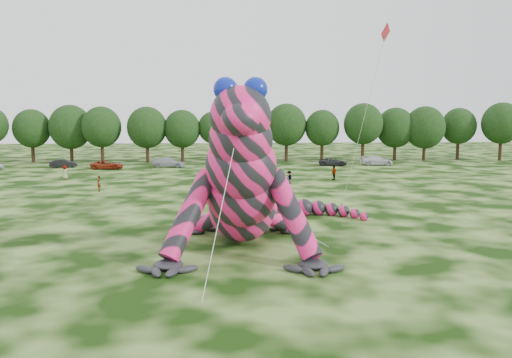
{
  "coord_description": "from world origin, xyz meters",
  "views": [
    {
      "loc": [
        2.13,
        -28.6,
        7.81
      ],
      "look_at": [
        4.33,
        1.66,
        4.0
      ],
      "focal_mm": 35.0,
      "sensor_mm": 36.0,
      "label": 1
    }
  ],
  "objects_px": {
    "car_1": "(63,163)",
    "car_5": "(263,162)",
    "tree_13": "(363,132)",
    "spectator_3": "(334,173)",
    "spectator_5": "(221,188)",
    "tree_4": "(32,136)",
    "car_7": "(377,161)",
    "inflatable_gecko": "(242,162)",
    "spectator_4": "(65,172)",
    "flying_kite": "(382,46)",
    "tree_12": "(322,136)",
    "tree_16": "(458,134)",
    "tree_10": "(250,131)",
    "tree_8": "(182,136)",
    "spectator_0": "(99,184)",
    "tree_14": "(395,134)",
    "tree_9": "(213,137)",
    "tree_5": "(71,134)",
    "spectator_2": "(289,177)",
    "tree_15": "(425,133)",
    "tree_7": "(147,135)",
    "car_6": "(333,162)",
    "car_4": "(231,162)",
    "tree_17": "(501,132)"
  },
  "relations": [
    {
      "from": "flying_kite",
      "to": "tree_7",
      "type": "height_order",
      "value": "flying_kite"
    },
    {
      "from": "flying_kite",
      "to": "tree_12",
      "type": "xyz_separation_m",
      "value": [
        5.6,
        48.64,
        -8.59
      ]
    },
    {
      "from": "tree_5",
      "to": "spectator_2",
      "type": "height_order",
      "value": "tree_5"
    },
    {
      "from": "spectator_3",
      "to": "tree_15",
      "type": "bearing_deg",
      "value": -179.7
    },
    {
      "from": "tree_13",
      "to": "car_1",
      "type": "xyz_separation_m",
      "value": [
        -49.05,
        -7.46,
        -4.42
      ]
    },
    {
      "from": "tree_7",
      "to": "spectator_0",
      "type": "distance_m",
      "value": 33.01
    },
    {
      "from": "inflatable_gecko",
      "to": "spectator_3",
      "type": "height_order",
      "value": "inflatable_gecko"
    },
    {
      "from": "tree_17",
      "to": "spectator_4",
      "type": "relative_size",
      "value": 6.01
    },
    {
      "from": "spectator_2",
      "to": "tree_4",
      "type": "bearing_deg",
      "value": -146.2
    },
    {
      "from": "tree_9",
      "to": "spectator_3",
      "type": "relative_size",
      "value": 4.86
    },
    {
      "from": "tree_4",
      "to": "car_7",
      "type": "distance_m",
      "value": 57.8
    },
    {
      "from": "spectator_0",
      "to": "inflatable_gecko",
      "type": "bearing_deg",
      "value": 17.36
    },
    {
      "from": "flying_kite",
      "to": "spectator_4",
      "type": "bearing_deg",
      "value": 140.78
    },
    {
      "from": "tree_16",
      "to": "spectator_3",
      "type": "xyz_separation_m",
      "value": [
        -29.26,
        -27.63,
        -3.79
      ]
    },
    {
      "from": "spectator_5",
      "to": "spectator_3",
      "type": "distance_m",
      "value": 18.19
    },
    {
      "from": "tree_16",
      "to": "flying_kite",
      "type": "bearing_deg",
      "value": -121.69
    },
    {
      "from": "tree_4",
      "to": "flying_kite",
      "type": "bearing_deg",
      "value": -48.4
    },
    {
      "from": "spectator_5",
      "to": "spectator_3",
      "type": "height_order",
      "value": "spectator_3"
    },
    {
      "from": "spectator_4",
      "to": "car_4",
      "type": "bearing_deg",
      "value": 172.14
    },
    {
      "from": "tree_15",
      "to": "tree_17",
      "type": "bearing_deg",
      "value": -4.7
    },
    {
      "from": "spectator_5",
      "to": "car_1",
      "type": "bearing_deg",
      "value": 138.7
    },
    {
      "from": "car_1",
      "to": "car_5",
      "type": "distance_m",
      "value": 30.9
    },
    {
      "from": "car_1",
      "to": "car_7",
      "type": "distance_m",
      "value": 49.28
    },
    {
      "from": "tree_8",
      "to": "spectator_5",
      "type": "bearing_deg",
      "value": -80.14
    },
    {
      "from": "tree_12",
      "to": "tree_15",
      "type": "xyz_separation_m",
      "value": [
        18.46,
        0.03,
        0.33
      ]
    },
    {
      "from": "tree_13",
      "to": "spectator_3",
      "type": "height_order",
      "value": "tree_13"
    },
    {
      "from": "car_6",
      "to": "spectator_5",
      "type": "xyz_separation_m",
      "value": [
        -17.96,
        -29.5,
        0.16
      ]
    },
    {
      "from": "tree_9",
      "to": "car_7",
      "type": "height_order",
      "value": "tree_9"
    },
    {
      "from": "tree_16",
      "to": "tree_10",
      "type": "bearing_deg",
      "value": -178.8
    },
    {
      "from": "car_6",
      "to": "spectator_0",
      "type": "relative_size",
      "value": 2.76
    },
    {
      "from": "spectator_5",
      "to": "spectator_2",
      "type": "relative_size",
      "value": 1.01
    },
    {
      "from": "inflatable_gecko",
      "to": "tree_17",
      "type": "height_order",
      "value": "tree_17"
    },
    {
      "from": "tree_5",
      "to": "tree_10",
      "type": "xyz_separation_m",
      "value": [
        30.52,
        0.14,
        0.35
      ]
    },
    {
      "from": "tree_5",
      "to": "spectator_2",
      "type": "bearing_deg",
      "value": -42.13
    },
    {
      "from": "flying_kite",
      "to": "car_7",
      "type": "distance_m",
      "value": 44.54
    },
    {
      "from": "car_7",
      "to": "spectator_0",
      "type": "relative_size",
      "value": 3.16
    },
    {
      "from": "inflatable_gecko",
      "to": "spectator_0",
      "type": "height_order",
      "value": "inflatable_gecko"
    },
    {
      "from": "tree_7",
      "to": "spectator_2",
      "type": "height_order",
      "value": "tree_7"
    },
    {
      "from": "inflatable_gecko",
      "to": "flying_kite",
      "type": "xyz_separation_m",
      "value": [
        10.89,
        6.44,
        8.13
      ]
    },
    {
      "from": "tree_15",
      "to": "inflatable_gecko",
      "type": "bearing_deg",
      "value": -122.38
    },
    {
      "from": "tree_7",
      "to": "car_6",
      "type": "relative_size",
      "value": 2.09
    },
    {
      "from": "tree_13",
      "to": "spectator_4",
      "type": "distance_m",
      "value": 49.79
    },
    {
      "from": "spectator_3",
      "to": "spectator_5",
      "type": "bearing_deg",
      "value": -9.48
    },
    {
      "from": "car_1",
      "to": "spectator_5",
      "type": "bearing_deg",
      "value": -142.41
    },
    {
      "from": "inflatable_gecko",
      "to": "spectator_4",
      "type": "height_order",
      "value": "inflatable_gecko"
    },
    {
      "from": "spectator_4",
      "to": "tree_10",
      "type": "bearing_deg",
      "value": -177.09
    },
    {
      "from": "tree_12",
      "to": "tree_14",
      "type": "distance_m",
      "value": 13.49
    },
    {
      "from": "spectator_0",
      "to": "spectator_3",
      "type": "bearing_deg",
      "value": 90.15
    },
    {
      "from": "tree_10",
      "to": "car_6",
      "type": "bearing_deg",
      "value": -35.07
    },
    {
      "from": "tree_14",
      "to": "car_4",
      "type": "bearing_deg",
      "value": -161.26
    }
  ]
}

